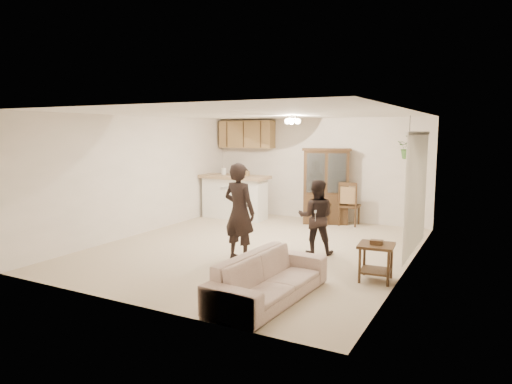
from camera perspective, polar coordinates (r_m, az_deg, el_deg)
The scene contains 23 objects.
floor at distance 8.66m, azimuth -0.02°, elevation -6.97°, with size 6.50×6.50×0.00m, color #BBAE8D.
ceiling at distance 8.39m, azimuth -0.02°, elevation 9.79°, with size 5.50×6.50×0.02m, color white.
wall_back at distance 11.40m, azimuth 7.68°, elevation 2.86°, with size 5.50×0.02×2.50m, color white.
wall_front at distance 5.80m, azimuth -15.28°, elevation -1.92°, with size 5.50×0.02×2.50m, color white.
wall_left at distance 10.02m, azimuth -14.06°, elevation 2.05°, with size 0.02×6.50×2.50m, color white.
wall_right at distance 7.56m, azimuth 18.73°, elevation 0.12°, with size 0.02×6.50×2.50m, color white.
breakfast_bar at distance 11.46m, azimuth -2.68°, elevation -0.83°, with size 1.60×0.55×1.00m, color white.
bar_top at distance 11.40m, azimuth -2.70°, elevation 1.91°, with size 1.75×0.70×0.08m, color tan.
upper_cabinets at distance 11.99m, azimuth -1.17°, elevation 7.22°, with size 1.50×0.34×0.70m, color olive.
vertical_blinds at distance 8.46m, azimuth 19.41°, elevation -0.17°, with size 0.06×2.30×2.10m, color silver, non-canonical shape.
ceiling_fixture at distance 9.38m, azimuth 4.56°, elevation 8.92°, with size 0.36×0.36×0.20m, color beige, non-canonical shape.
hanging_plant at distance 9.94m, azimuth 18.57°, elevation 5.31°, with size 0.43×0.37×0.48m, color #365B24.
plant_cord at distance 9.94m, azimuth 18.65°, elevation 7.18°, with size 0.01×0.01×0.65m, color black.
sofa at distance 6.02m, azimuth 1.66°, elevation -9.97°, with size 1.87×0.73×0.73m, color #F0DEC6.
adult at distance 7.70m, azimuth -2.10°, elevation -1.98°, with size 0.66×0.43×1.80m, color black.
child at distance 8.19m, azimuth 7.52°, elevation -3.06°, with size 0.66×0.51×1.35m, color black.
china_hutch at distance 10.90m, azimuth 8.71°, elevation 0.67°, with size 1.21×0.81×1.78m.
side_table at distance 6.97m, azimuth 14.75°, elevation -8.43°, with size 0.54×0.54×0.61m.
chair_bar at distance 12.17m, azimuth -3.85°, elevation -1.34°, with size 0.59×0.59×1.03m.
chair_hutch_left at distance 10.99m, azimuth 8.53°, elevation -2.27°, with size 0.58×0.58×1.11m.
chair_hutch_right at distance 10.87m, azimuth 11.56°, elevation -2.57°, with size 0.47×0.47×1.02m.
controller_adult at distance 7.35m, azimuth -3.99°, elevation 0.49°, with size 0.04×0.14×0.04m, color silver.
controller_child at distance 7.86m, azimuth 7.44°, elevation -2.44°, with size 0.04×0.12×0.04m, color silver.
Camera 1 is at (3.93, -7.40, 2.18)m, focal length 32.00 mm.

